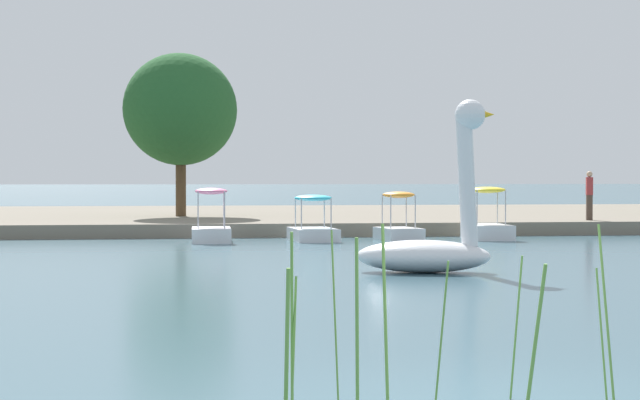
{
  "coord_description": "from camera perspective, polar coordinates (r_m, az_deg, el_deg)",
  "views": [
    {
      "loc": [
        -2.98,
        -9.85,
        1.99
      ],
      "look_at": [
        1.47,
        20.34,
        1.39
      ],
      "focal_mm": 65.66,
      "sensor_mm": 36.0,
      "label": 1
    }
  ],
  "objects": [
    {
      "name": "shore_bank_far",
      "position": [
        50.32,
        -4.98,
        -0.88
      ],
      "size": [
        115.85,
        24.41,
        0.46
      ],
      "primitive_type": "cube",
      "color": "slate",
      "rests_on": "ground_plane"
    },
    {
      "name": "swan_boat",
      "position": [
        24.4,
        5.5,
        -1.7
      ],
      "size": [
        3.04,
        2.0,
        3.59
      ],
      "color": "white",
      "rests_on": "ground_plane"
    },
    {
      "name": "pedal_boat_pink",
      "position": [
        35.89,
        -5.33,
        -1.28
      ],
      "size": [
        1.27,
        2.37,
        1.66
      ],
      "color": "white",
      "rests_on": "ground_plane"
    },
    {
      "name": "pedal_boat_cyan",
      "position": [
        36.39,
        -0.34,
        -1.32
      ],
      "size": [
        1.39,
        2.41,
        1.44
      ],
      "color": "white",
      "rests_on": "ground_plane"
    },
    {
      "name": "pedal_boat_orange",
      "position": [
        36.94,
        3.85,
        -1.25
      ],
      "size": [
        1.34,
        1.97,
        1.53
      ],
      "color": "white",
      "rests_on": "ground_plane"
    },
    {
      "name": "pedal_boat_yellow",
      "position": [
        37.69,
        8.16,
        -1.19
      ],
      "size": [
        1.32,
        2.42,
        1.68
      ],
      "color": "white",
      "rests_on": "ground_plane"
    },
    {
      "name": "tree_broadleaf_right",
      "position": [
        45.87,
        -6.81,
        4.39
      ],
      "size": [
        6.28,
        6.29,
        6.34
      ],
      "color": "#4C3823",
      "rests_on": "shore_bank_far"
    },
    {
      "name": "person_on_path",
      "position": [
        42.39,
        13.0,
        0.26
      ],
      "size": [
        0.25,
        0.23,
        1.73
      ],
      "color": "#47382D",
      "rests_on": "shore_bank_far"
    },
    {
      "name": "reed_clump_foreground",
      "position": [
        9.93,
        4.27,
        -6.33
      ],
      "size": [
        2.94,
        0.94,
        1.59
      ],
      "color": "#669942",
      "rests_on": "ground_plane"
    }
  ]
}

